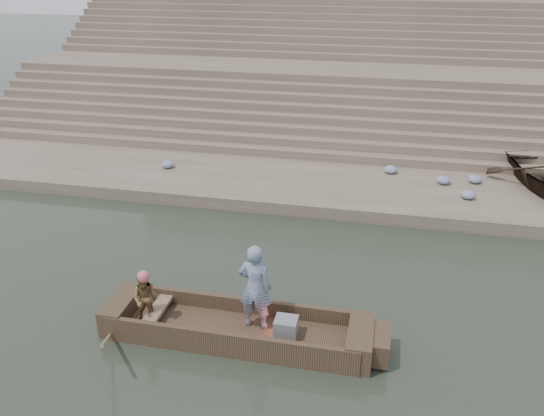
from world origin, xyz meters
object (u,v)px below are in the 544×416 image
(main_rowboat, at_px, (236,333))
(television, at_px, (286,327))
(standing_man, at_px, (255,287))
(rowing_man, at_px, (146,299))

(main_rowboat, relative_size, television, 10.87)
(standing_man, height_order, television, standing_man)
(main_rowboat, bearing_deg, standing_man, 26.27)
(standing_man, xyz_separation_m, rowing_man, (-2.24, -0.37, -0.36))
(main_rowboat, relative_size, standing_man, 2.62)
(main_rowboat, relative_size, rowing_man, 4.23)
(rowing_man, bearing_deg, main_rowboat, -4.09)
(main_rowboat, xyz_separation_m, rowing_man, (-1.87, -0.18, 0.70))
(standing_man, height_order, rowing_man, standing_man)
(standing_man, relative_size, television, 4.14)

